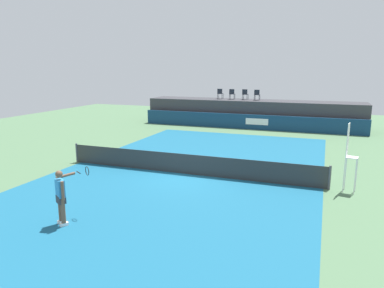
{
  "coord_description": "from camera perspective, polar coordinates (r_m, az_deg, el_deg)",
  "views": [
    {
      "loc": [
        5.84,
        -14.96,
        4.84
      ],
      "look_at": [
        -0.5,
        2.0,
        1.0
      ],
      "focal_mm": 33.5,
      "sensor_mm": 36.0,
      "label": 1
    }
  ],
  "objects": [
    {
      "name": "spectator_chair_right",
      "position": [
        30.76,
        10.32,
        7.78
      ],
      "size": [
        0.44,
        0.44,
        0.89
      ],
      "color": "#1E232D",
      "rests_on": "spectator_platform"
    },
    {
      "name": "spectator_platform",
      "position": [
        31.04,
        9.56,
        4.88
      ],
      "size": [
        18.0,
        2.8,
        2.2
      ],
      "primitive_type": "cube",
      "color": "#38383D",
      "rests_on": "ground"
    },
    {
      "name": "spectator_chair_center",
      "position": [
        31.18,
        8.45,
        7.89
      ],
      "size": [
        0.46,
        0.46,
        0.89
      ],
      "color": "#1E232D",
      "rests_on": "spectator_platform"
    },
    {
      "name": "court_inner",
      "position": [
        16.77,
        -0.79,
        -4.79
      ],
      "size": [
        12.0,
        22.0,
        0.0
      ],
      "primitive_type": "cube",
      "color": "#16597A",
      "rests_on": "ground"
    },
    {
      "name": "spectator_chair_left",
      "position": [
        31.35,
        6.39,
        7.97
      ],
      "size": [
        0.46,
        0.46,
        0.89
      ],
      "color": "#1E232D",
      "rests_on": "spectator_platform"
    },
    {
      "name": "tennis_net",
      "position": [
        16.64,
        -0.79,
        -3.23
      ],
      "size": [
        12.4,
        0.02,
        0.95
      ],
      "primitive_type": "cube",
      "color": "#2D2D2D",
      "rests_on": "ground"
    },
    {
      "name": "tennis_player",
      "position": [
        11.97,
        -20.04,
        -7.69
      ],
      "size": [
        0.71,
        1.25,
        1.77
      ],
      "color": "white",
      "rests_on": "court_inner"
    },
    {
      "name": "umpire_chair",
      "position": [
        15.36,
        23.76,
        -1.28
      ],
      "size": [
        0.51,
        0.51,
        2.76
      ],
      "color": "white",
      "rests_on": "ground"
    },
    {
      "name": "ground_plane",
      "position": [
        19.49,
        2.42,
        -2.41
      ],
      "size": [
        48.0,
        48.0,
        0.0
      ],
      "primitive_type": "plane",
      "color": "#4C704C"
    },
    {
      "name": "net_post_far",
      "position": [
        15.58,
        21.06,
        -5.03
      ],
      "size": [
        0.1,
        0.1,
        1.0
      ],
      "primitive_type": "cylinder",
      "color": "#4C4C51",
      "rests_on": "ground"
    },
    {
      "name": "net_post_near",
      "position": [
        19.69,
        -17.86,
        -1.35
      ],
      "size": [
        0.1,
        0.1,
        1.0
      ],
      "primitive_type": "cylinder",
      "color": "#4C4C51",
      "rests_on": "ground"
    },
    {
      "name": "spectator_chair_far_left",
      "position": [
        31.77,
        4.5,
        8.06
      ],
      "size": [
        0.45,
        0.45,
        0.89
      ],
      "color": "#1E232D",
      "rests_on": "spectator_platform"
    },
    {
      "name": "sponsor_wall",
      "position": [
        29.36,
        8.85,
        3.52
      ],
      "size": [
        18.0,
        0.22,
        1.2
      ],
      "color": "navy",
      "rests_on": "ground"
    }
  ]
}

